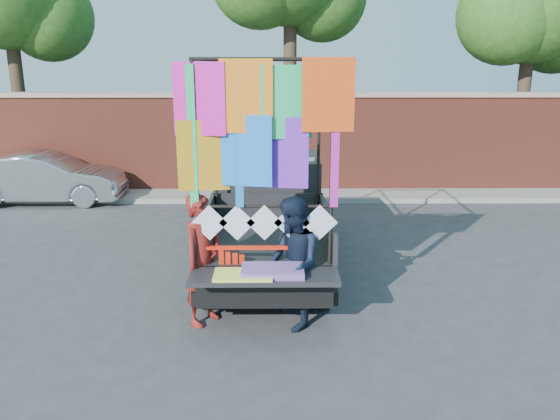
{
  "coord_description": "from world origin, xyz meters",
  "views": [
    {
      "loc": [
        0.6,
        -7.23,
        3.35
      ],
      "look_at": [
        0.66,
        -0.21,
        1.44
      ],
      "focal_mm": 35.0,
      "sensor_mm": 36.0,
      "label": 1
    }
  ],
  "objects_px": {
    "man": "(292,264)",
    "pickup_truck": "(268,209)",
    "woman": "(203,260)",
    "sedan": "(46,178)"
  },
  "relations": [
    {
      "from": "man",
      "to": "pickup_truck",
      "type": "bearing_deg",
      "value": 176.33
    },
    {
      "from": "pickup_truck",
      "to": "woman",
      "type": "bearing_deg",
      "value": -107.36
    },
    {
      "from": "woman",
      "to": "man",
      "type": "distance_m",
      "value": 1.17
    },
    {
      "from": "woman",
      "to": "man",
      "type": "relative_size",
      "value": 1.01
    },
    {
      "from": "pickup_truck",
      "to": "sedan",
      "type": "bearing_deg",
      "value": 144.82
    },
    {
      "from": "sedan",
      "to": "man",
      "type": "height_order",
      "value": "man"
    },
    {
      "from": "pickup_truck",
      "to": "woman",
      "type": "xyz_separation_m",
      "value": [
        -0.81,
        -2.58,
        0.02
      ]
    },
    {
      "from": "sedan",
      "to": "pickup_truck",
      "type": "bearing_deg",
      "value": -126.35
    },
    {
      "from": "pickup_truck",
      "to": "woman",
      "type": "height_order",
      "value": "pickup_truck"
    },
    {
      "from": "sedan",
      "to": "man",
      "type": "distance_m",
      "value": 8.77
    }
  ]
}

